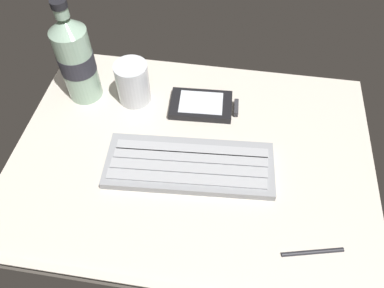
{
  "coord_description": "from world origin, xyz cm",
  "views": [
    {
      "loc": [
        5.95,
        -38.39,
        53.93
      ],
      "look_at": [
        0.0,
        0.0,
        3.0
      ],
      "focal_mm": 34.73,
      "sensor_mm": 36.0,
      "label": 1
    }
  ],
  "objects_px": {
    "handheld_device": "(204,105)",
    "water_bottle": "(76,59)",
    "keyboard": "(190,165)",
    "stylus_pen": "(313,251)",
    "juice_cup": "(133,84)"
  },
  "relations": [
    {
      "from": "keyboard",
      "to": "handheld_device",
      "type": "distance_m",
      "value": 0.14
    },
    {
      "from": "handheld_device",
      "to": "stylus_pen",
      "type": "xyz_separation_m",
      "value": [
        0.2,
        -0.27,
        -0.0
      ]
    },
    {
      "from": "juice_cup",
      "to": "water_bottle",
      "type": "relative_size",
      "value": 0.41
    },
    {
      "from": "juice_cup",
      "to": "water_bottle",
      "type": "height_order",
      "value": "water_bottle"
    },
    {
      "from": "handheld_device",
      "to": "juice_cup",
      "type": "bearing_deg",
      "value": 178.02
    },
    {
      "from": "keyboard",
      "to": "juice_cup",
      "type": "relative_size",
      "value": 3.5
    },
    {
      "from": "keyboard",
      "to": "water_bottle",
      "type": "bearing_deg",
      "value": 148.05
    },
    {
      "from": "keyboard",
      "to": "stylus_pen",
      "type": "height_order",
      "value": "keyboard"
    },
    {
      "from": "stylus_pen",
      "to": "handheld_device",
      "type": "bearing_deg",
      "value": 113.05
    },
    {
      "from": "juice_cup",
      "to": "stylus_pen",
      "type": "bearing_deg",
      "value": -38.59
    },
    {
      "from": "keyboard",
      "to": "juice_cup",
      "type": "height_order",
      "value": "juice_cup"
    },
    {
      "from": "water_bottle",
      "to": "stylus_pen",
      "type": "height_order",
      "value": "water_bottle"
    },
    {
      "from": "handheld_device",
      "to": "water_bottle",
      "type": "height_order",
      "value": "water_bottle"
    },
    {
      "from": "water_bottle",
      "to": "handheld_device",
      "type": "bearing_deg",
      "value": -0.79
    },
    {
      "from": "juice_cup",
      "to": "water_bottle",
      "type": "bearing_deg",
      "value": -179.14
    }
  ]
}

